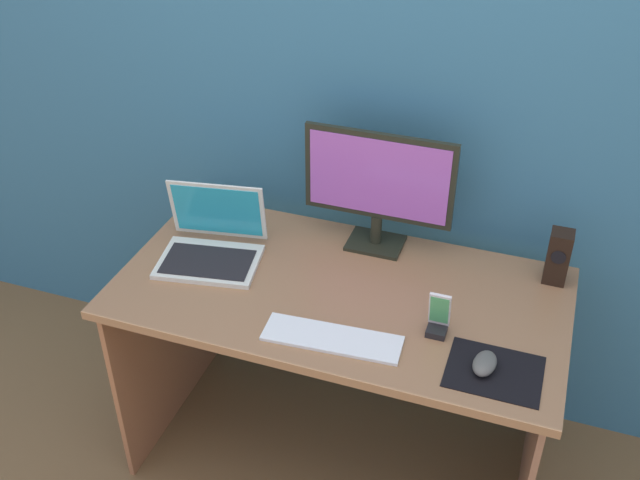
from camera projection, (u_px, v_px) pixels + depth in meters
ground_plane at (337, 451)px, 2.67m from camera, size 8.00×8.00×0.00m
wall_back at (387, 76)px, 2.31m from camera, size 6.00×0.04×2.50m
desk at (339, 329)px, 2.34m from camera, size 1.36×0.71×0.74m
monitor at (378, 185)px, 2.32m from camera, size 0.48×0.14×0.40m
speaker_right at (558, 257)px, 2.24m from camera, size 0.07×0.07×0.18m
laptop at (212, 244)px, 2.37m from camera, size 0.35×0.31×0.23m
keyboard_external at (332, 338)px, 2.06m from camera, size 0.40×0.14×0.01m
mousepad at (494, 371)px, 1.96m from camera, size 0.25×0.20×0.00m
mouse at (485, 363)px, 1.95m from camera, size 0.07×0.11×0.04m
phone_in_dock at (438, 319)px, 2.06m from camera, size 0.06×0.06×0.14m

